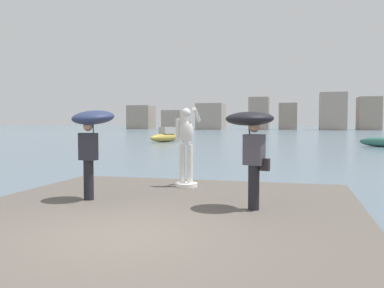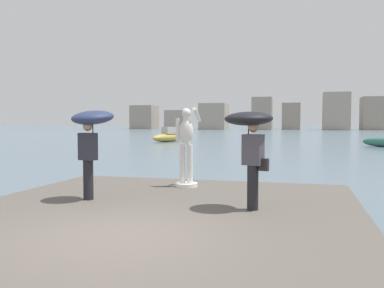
{
  "view_description": "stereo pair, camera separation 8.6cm",
  "coord_description": "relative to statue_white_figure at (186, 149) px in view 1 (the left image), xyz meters",
  "views": [
    {
      "loc": [
        2.66,
        -5.76,
        2.12
      ],
      "look_at": [
        0.0,
        4.5,
        1.55
      ],
      "focal_mm": 38.43,
      "sensor_mm": 36.0,
      "label": 1
    },
    {
      "loc": [
        2.74,
        -5.74,
        2.12
      ],
      "look_at": [
        0.0,
        4.5,
        1.55
      ],
      "focal_mm": 38.43,
      "sensor_mm": 36.0,
      "label": 2
    }
  ],
  "objects": [
    {
      "name": "onlooker_right",
      "position": [
        1.98,
        -2.4,
        0.51
      ],
      "size": [
        1.21,
        1.22,
        1.94
      ],
      "color": "black",
      "rests_on": "pier"
    },
    {
      "name": "statue_white_figure",
      "position": [
        0.0,
        0.0,
        0.0
      ],
      "size": [
        0.6,
        0.86,
        2.12
      ],
      "color": "white",
      "rests_on": "pier"
    },
    {
      "name": "boat_near",
      "position": [
        9.67,
        27.16,
        -0.98
      ],
      "size": [
        3.59,
        2.89,
        0.84
      ],
      "color": "#336B5B",
      "rests_on": "ground"
    },
    {
      "name": "pier",
      "position": [
        0.21,
        -3.18,
        -1.2
      ],
      "size": [
        7.93,
        9.06,
        0.4
      ],
      "primitive_type": "cube",
      "color": "#564F47",
      "rests_on": "ground"
    },
    {
      "name": "boat_far",
      "position": [
        -10.84,
        31.21,
        -0.81
      ],
      "size": [
        2.86,
        4.7,
        1.57
      ],
      "color": "#B2993D",
      "rests_on": "ground"
    },
    {
      "name": "distant_skyline",
      "position": [
        0.23,
        104.5,
        2.78
      ],
      "size": [
        91.65,
        11.93,
        13.05
      ],
      "color": "gray",
      "rests_on": "ground"
    },
    {
      "name": "onlooker_left",
      "position": [
        -1.51,
        -2.32,
        0.55
      ],
      "size": [
        1.16,
        1.18,
        2.02
      ],
      "color": "black",
      "rests_on": "pier"
    },
    {
      "name": "ground_plane",
      "position": [
        0.21,
        35.29,
        -1.4
      ],
      "size": [
        400.0,
        400.0,
        0.0
      ],
      "primitive_type": "plane",
      "color": "slate"
    }
  ]
}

